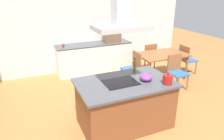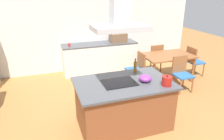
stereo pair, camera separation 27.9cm
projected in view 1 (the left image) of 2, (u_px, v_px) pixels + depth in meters
The scene contains 16 objects.
ground at pixel (98, 91), 5.40m from camera, with size 16.00×16.00×0.00m, color #AD753D.
wall_back at pixel (78, 28), 6.40m from camera, with size 7.20×0.10×2.70m, color white.
kitchen_island at pixel (125, 103), 3.95m from camera, with size 1.75×1.10×0.90m.
cooktop at pixel (121, 82), 3.75m from camera, with size 0.60×0.44×0.01m, color black.
tea_kettle at pixel (168, 79), 3.69m from camera, with size 0.22×0.17×0.20m.
olive_oil_bottle at pixel (134, 66), 4.20m from camera, with size 0.06×0.06×0.29m.
mixing_bowl at pixel (146, 77), 3.82m from camera, with size 0.23×0.23×0.13m, color purple.
back_counter at pixel (94, 58), 6.55m from camera, with size 2.31×0.62×0.90m.
countertop_microwave at pixel (112, 37), 6.56m from camera, with size 0.50×0.38×0.28m, color brown.
coffee_mug_red at pixel (63, 46), 5.99m from camera, with size 0.08×0.08×0.09m, color red.
dining_table at pixel (162, 57), 5.95m from camera, with size 1.40×0.90×0.75m.
chair_facing_island at pixel (176, 69), 5.44m from camera, with size 0.42×0.42×0.89m.
chair_facing_back_wall at pixel (149, 55), 6.58m from camera, with size 0.42×0.42×0.89m.
chair_at_right_end at pixel (186, 58), 6.35m from camera, with size 0.42×0.42×0.89m.
chair_at_left_end at pixel (133, 66), 5.67m from camera, with size 0.42×0.42×0.89m.
range_hood at pixel (122, 14), 3.32m from camera, with size 0.90×0.55×0.78m.
Camera 1 is at (-1.58, -3.07, 2.49)m, focal length 33.54 mm.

